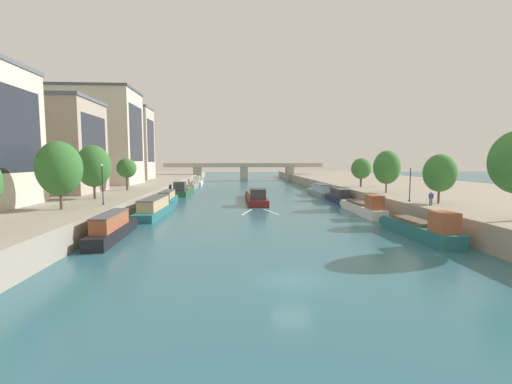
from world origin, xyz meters
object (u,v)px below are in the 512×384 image
moored_boat_left_near (168,198)px  moored_boat_right_lone (421,228)px  tree_right_by_lamp (387,167)px  bridge_far (244,170)px  tree_right_end_of_row (361,169)px  tree_left_distant (59,168)px  moored_boat_right_upstream (339,196)px  tree_left_far (127,168)px  moored_boat_left_gap_after (198,182)px  moored_boat_right_far (320,190)px  moored_boat_left_midway (155,208)px  moored_boat_right_near (363,207)px  tree_left_second (93,166)px  person_on_quay (431,198)px  lamppost_left_bank (102,182)px  moored_boat_left_second (112,228)px  barge_midriver (256,197)px  lamppost_right_bank (410,182)px  moored_boat_left_end (183,190)px  tree_right_third (440,173)px  moored_boat_left_upstream (193,186)px

moored_boat_left_near → moored_boat_right_lone: 42.69m
tree_right_by_lamp → bridge_far: 77.91m
tree_right_end_of_row → tree_left_distant: bearing=-146.8°
moored_boat_right_upstream → tree_left_far: tree_left_far is taller
moored_boat_left_gap_after → tree_right_end_of_row: size_ratio=2.54×
moored_boat_right_far → tree_left_far: tree_left_far is taller
moored_boat_left_midway → moored_boat_right_near: moored_boat_right_near is taller
moored_boat_left_midway → tree_right_by_lamp: 36.40m
tree_left_second → person_on_quay: tree_left_second is taller
tree_left_second → bridge_far: tree_left_second is taller
lamppost_left_bank → tree_right_by_lamp: bearing=17.1°
tree_left_distant → moored_boat_left_second: bearing=-29.2°
moored_boat_left_second → moored_boat_right_upstream: size_ratio=1.06×
barge_midriver → lamppost_right_bank: (18.28, -21.64, 4.05)m
moored_boat_left_end → bridge_far: bridge_far is taller
moored_boat_right_far → tree_left_second: 46.89m
moored_boat_left_gap_after → tree_left_second: (-7.52, -60.71, 6.02)m
tree_left_second → tree_right_third: tree_left_second is taller
moored_boat_right_lone → tree_right_end_of_row: (6.45, 33.57, 5.09)m
moored_boat_left_upstream → tree_right_end_of_row: size_ratio=1.88×
lamppost_left_bank → moored_boat_right_near: bearing=10.8°
tree_left_far → person_on_quay: (41.43, -22.97, -2.90)m
tree_right_by_lamp → person_on_quay: tree_right_by_lamp is taller
moored_boat_left_end → moored_boat_right_upstream: moored_boat_left_end is taller
tree_right_third → moored_boat_right_near: bearing=128.1°
moored_boat_left_gap_after → moored_boat_right_lone: size_ratio=1.15×
moored_boat_left_end → moored_boat_left_gap_after: moored_boat_left_end is taller
moored_boat_right_upstream → tree_left_distant: (-37.77, -24.13, 5.80)m
moored_boat_right_lone → moored_boat_right_upstream: bearing=88.7°
tree_right_third → moored_boat_left_second: bearing=-170.9°
moored_boat_left_gap_after → tree_right_third: size_ratio=2.39×
moored_boat_left_gap_after → tree_right_by_lamp: bearing=-56.7°
moored_boat_left_gap_after → moored_boat_left_end: bearing=-90.4°
moored_boat_right_lone → tree_left_distant: bearing=172.3°
moored_boat_right_far → person_on_quay: 36.78m
barge_midriver → tree_right_third: 32.04m
moored_boat_left_second → tree_right_by_lamp: (36.46, 19.66, 5.49)m
moored_boat_left_midway → moored_boat_left_gap_after: 59.79m
moored_boat_left_near → lamppost_right_bank: (34.26, -20.40, 3.98)m
tree_left_distant → moored_boat_left_end: bearing=80.5°
moored_boat_left_upstream → tree_left_second: bearing=-99.0°
tree_right_end_of_row → moored_boat_left_near: bearing=-174.2°
barge_midriver → person_on_quay: bearing=-53.8°
moored_boat_left_gap_after → lamppost_right_bank: bearing=-63.0°
moored_boat_left_second → tree_right_third: bearing=9.1°
moored_boat_left_gap_after → lamppost_left_bank: size_ratio=2.98×
moored_boat_right_upstream → tree_left_second: tree_left_second is taller
barge_midriver → moored_boat_left_end: bearing=136.1°
moored_boat_left_gap_after → tree_left_far: size_ratio=2.58×
moored_boat_left_midway → tree_right_third: bearing=-13.6°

